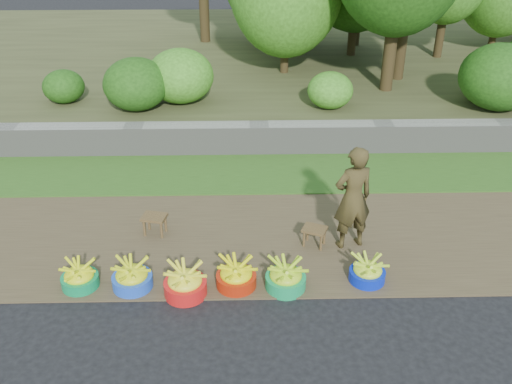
{
  "coord_description": "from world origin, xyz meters",
  "views": [
    {
      "loc": [
        -0.27,
        -5.29,
        4.47
      ],
      "look_at": [
        -0.12,
        1.3,
        0.75
      ],
      "focal_mm": 40.0,
      "sensor_mm": 36.0,
      "label": 1
    }
  ],
  "objects_px": {
    "basin_b": "(132,277)",
    "vendor_woman": "(353,198)",
    "basin_e": "(286,277)",
    "basin_c": "(185,283)",
    "basin_d": "(236,276)",
    "stool_left": "(154,219)",
    "basin_a": "(79,277)",
    "basin_f": "(367,272)",
    "stool_right": "(315,232)"
  },
  "relations": [
    {
      "from": "basin_a",
      "to": "basin_d",
      "type": "relative_size",
      "value": 0.92
    },
    {
      "from": "basin_b",
      "to": "basin_f",
      "type": "xyz_separation_m",
      "value": [
        2.89,
        0.06,
        -0.01
      ]
    },
    {
      "from": "basin_f",
      "to": "basin_b",
      "type": "bearing_deg",
      "value": -178.84
    },
    {
      "from": "basin_a",
      "to": "basin_d",
      "type": "distance_m",
      "value": 1.91
    },
    {
      "from": "basin_c",
      "to": "stool_left",
      "type": "relative_size",
      "value": 1.39
    },
    {
      "from": "basin_c",
      "to": "stool_right",
      "type": "height_order",
      "value": "basin_c"
    },
    {
      "from": "basin_b",
      "to": "vendor_woman",
      "type": "distance_m",
      "value": 2.98
    },
    {
      "from": "basin_d",
      "to": "stool_left",
      "type": "bearing_deg",
      "value": 134.21
    },
    {
      "from": "basin_c",
      "to": "basin_d",
      "type": "bearing_deg",
      "value": 12.11
    },
    {
      "from": "basin_a",
      "to": "basin_d",
      "type": "xyz_separation_m",
      "value": [
        1.91,
        -0.04,
        0.01
      ]
    },
    {
      "from": "basin_a",
      "to": "basin_f",
      "type": "height_order",
      "value": "basin_a"
    },
    {
      "from": "basin_e",
      "to": "stool_right",
      "type": "height_order",
      "value": "basin_e"
    },
    {
      "from": "basin_f",
      "to": "stool_left",
      "type": "xyz_separation_m",
      "value": [
        -2.77,
        1.11,
        0.1
      ]
    },
    {
      "from": "basin_b",
      "to": "basin_e",
      "type": "bearing_deg",
      "value": -1.55
    },
    {
      "from": "basin_d",
      "to": "stool_right",
      "type": "distance_m",
      "value": 1.35
    },
    {
      "from": "basin_f",
      "to": "vendor_woman",
      "type": "relative_size",
      "value": 0.31
    },
    {
      "from": "basin_e",
      "to": "vendor_woman",
      "type": "bearing_deg",
      "value": 43.82
    },
    {
      "from": "basin_c",
      "to": "basin_f",
      "type": "bearing_deg",
      "value": 5.03
    },
    {
      "from": "basin_a",
      "to": "stool_left",
      "type": "relative_size",
      "value": 1.21
    },
    {
      "from": "basin_e",
      "to": "basin_f",
      "type": "distance_m",
      "value": 1.03
    },
    {
      "from": "stool_right",
      "to": "vendor_woman",
      "type": "xyz_separation_m",
      "value": [
        0.48,
        0.0,
        0.51
      ]
    },
    {
      "from": "basin_f",
      "to": "basin_a",
      "type": "bearing_deg",
      "value": -179.51
    },
    {
      "from": "basin_f",
      "to": "basin_c",
      "type": "bearing_deg",
      "value": -174.97
    },
    {
      "from": "basin_e",
      "to": "vendor_woman",
      "type": "relative_size",
      "value": 0.34
    },
    {
      "from": "basin_c",
      "to": "vendor_woman",
      "type": "relative_size",
      "value": 0.35
    },
    {
      "from": "basin_e",
      "to": "basin_f",
      "type": "bearing_deg",
      "value": 6.1
    },
    {
      "from": "basin_a",
      "to": "stool_right",
      "type": "bearing_deg",
      "value": 15.19
    },
    {
      "from": "vendor_woman",
      "to": "basin_e",
      "type": "bearing_deg",
      "value": 27.31
    },
    {
      "from": "basin_e",
      "to": "basin_c",
      "type": "bearing_deg",
      "value": -175.87
    },
    {
      "from": "basin_c",
      "to": "basin_b",
      "type": "bearing_deg",
      "value": 168.14
    },
    {
      "from": "basin_a",
      "to": "vendor_woman",
      "type": "distance_m",
      "value": 3.58
    },
    {
      "from": "basin_d",
      "to": "basin_e",
      "type": "distance_m",
      "value": 0.6
    },
    {
      "from": "basin_f",
      "to": "stool_left",
      "type": "bearing_deg",
      "value": 158.14
    },
    {
      "from": "basin_a",
      "to": "basin_e",
      "type": "height_order",
      "value": "basin_e"
    },
    {
      "from": "basin_b",
      "to": "vendor_woman",
      "type": "bearing_deg",
      "value": 16.64
    },
    {
      "from": "basin_d",
      "to": "vendor_woman",
      "type": "bearing_deg",
      "value": 28.9
    },
    {
      "from": "basin_d",
      "to": "stool_left",
      "type": "relative_size",
      "value": 1.32
    },
    {
      "from": "basin_a",
      "to": "stool_left",
      "type": "distance_m",
      "value": 1.38
    },
    {
      "from": "basin_b",
      "to": "basin_e",
      "type": "xyz_separation_m",
      "value": [
        1.87,
        -0.05,
        0.0
      ]
    },
    {
      "from": "stool_left",
      "to": "vendor_woman",
      "type": "xyz_separation_m",
      "value": [
        2.67,
        -0.34,
        0.5
      ]
    },
    {
      "from": "vendor_woman",
      "to": "basin_b",
      "type": "bearing_deg",
      "value": 0.13
    },
    {
      "from": "basin_a",
      "to": "stool_left",
      "type": "height_order",
      "value": "basin_a"
    },
    {
      "from": "basin_d",
      "to": "basin_c",
      "type": "bearing_deg",
      "value": -167.89
    },
    {
      "from": "basin_f",
      "to": "vendor_woman",
      "type": "distance_m",
      "value": 0.99
    },
    {
      "from": "stool_left",
      "to": "basin_d",
      "type": "bearing_deg",
      "value": -45.79
    },
    {
      "from": "basin_c",
      "to": "stool_right",
      "type": "distance_m",
      "value": 1.93
    },
    {
      "from": "basin_a",
      "to": "basin_f",
      "type": "xyz_separation_m",
      "value": [
        3.54,
        0.03,
        -0.0
      ]
    },
    {
      "from": "stool_right",
      "to": "vendor_woman",
      "type": "distance_m",
      "value": 0.7
    },
    {
      "from": "vendor_woman",
      "to": "stool_left",
      "type": "bearing_deg",
      "value": -23.66
    },
    {
      "from": "basin_b",
      "to": "vendor_woman",
      "type": "height_order",
      "value": "vendor_woman"
    }
  ]
}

